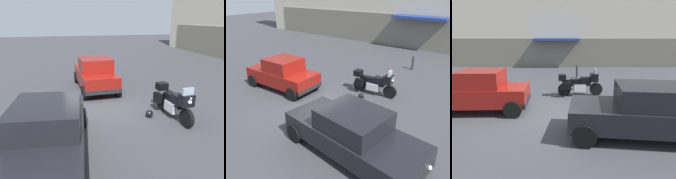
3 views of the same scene
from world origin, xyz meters
TOP-DOWN VIEW (x-y plane):
  - ground_plane at (0.00, 0.00)m, footprint 80.00×80.00m
  - motorcycle at (1.28, 2.57)m, footprint 2.26×0.80m
  - helmet at (1.10, 1.73)m, footprint 0.28×0.28m
  - car_hatchback_near at (-2.80, 0.35)m, footprint 3.93×1.92m
  - car_sedan_far at (2.97, -1.77)m, footprint 4.70×2.35m

SIDE VIEW (x-z plane):
  - ground_plane at x=0.00m, z-range 0.00..0.00m
  - helmet at x=1.10m, z-range 0.00..0.28m
  - motorcycle at x=1.28m, z-range -0.06..1.30m
  - car_sedan_far at x=2.97m, z-range 0.00..1.56m
  - car_hatchback_near at x=-2.80m, z-range -0.01..1.63m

